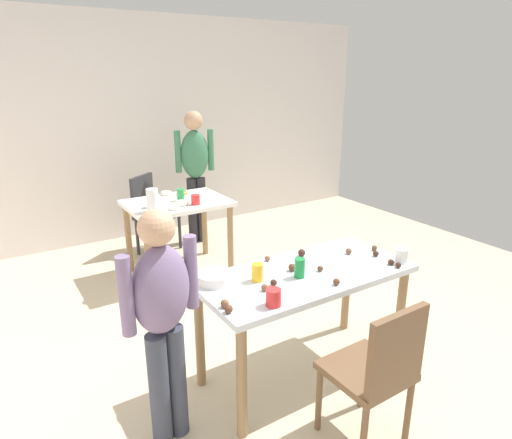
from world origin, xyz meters
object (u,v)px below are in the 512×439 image
soda_can (300,268)px  person_girl_near (163,312)px  chair_far_table (151,209)px  dining_table_near (305,287)px  dining_table_far (178,213)px  mixing_bowl (215,278)px  pitcher_far (153,200)px  chair_near_table (378,368)px  person_adult_far (195,166)px

soda_can → person_girl_near: bearing=-179.0°
chair_far_table → person_girl_near: size_ratio=0.65×
dining_table_near → dining_table_far: (-0.04, 1.96, -0.02)m
mixing_bowl → pitcher_far: (0.19, 1.56, 0.08)m
chair_near_table → pitcher_far: size_ratio=4.06×
dining_table_near → person_adult_far: bearing=79.6°
chair_near_table → chair_far_table: 3.35m
dining_table_far → chair_near_table: (-0.03, -2.65, -0.13)m
dining_table_far → chair_far_table: 0.71m
dining_table_near → dining_table_far: size_ratio=1.42×
person_girl_near → mixing_bowl: (0.42, 0.23, -0.01)m
person_adult_far → soda_can: size_ratio=12.66×
dining_table_near → mixing_bowl: mixing_bowl is taller
chair_near_table → pitcher_far: (-0.29, 2.44, 0.36)m
dining_table_near → person_girl_near: person_girl_near is taller
chair_near_table → soda_can: bearing=90.8°
person_adult_far → soda_can: person_adult_far is taller
dining_table_near → soda_can: soda_can is taller
dining_table_far → mixing_bowl: bearing=-106.0°
dining_table_near → chair_near_table: 0.72m
dining_table_far → pitcher_far: (-0.32, -0.21, 0.23)m
person_girl_near → pitcher_far: 1.90m
person_adult_far → mixing_bowl: (-1.04, -2.47, -0.15)m
dining_table_near → dining_table_far: 1.96m
dining_table_near → pitcher_far: size_ratio=6.45×
chair_near_table → person_adult_far: 3.42m
dining_table_far → chair_far_table: size_ratio=1.12×
dining_table_far → soda_can: soda_can is taller
chair_near_table → pitcher_far: bearing=96.8°
dining_table_far → chair_far_table: chair_far_table is taller
person_adult_far → mixing_bowl: size_ratio=7.13×
pitcher_far → chair_far_table: bearing=72.3°
soda_can → pitcher_far: pitcher_far is taller
person_girl_near → pitcher_far: person_girl_near is taller
dining_table_near → chair_far_table: (-0.07, 2.65, -0.15)m
mixing_bowl → pitcher_far: 1.58m
chair_far_table → soda_can: soda_can is taller
person_adult_far → mixing_bowl: person_adult_far is taller
dining_table_near → dining_table_far: same height
chair_far_table → pitcher_far: bearing=-107.7°
chair_far_table → person_girl_near: 2.86m
chair_near_table → dining_table_far: bearing=89.4°
person_adult_far → pitcher_far: 1.24m
dining_table_near → chair_near_table: chair_near_table is taller
mixing_bowl → pitcher_far: bearing=83.1°
mixing_bowl → soda_can: 0.52m
mixing_bowl → chair_near_table: bearing=-61.3°
dining_table_near → person_adult_far: (0.49, 2.65, 0.28)m
pitcher_far → person_adult_far: bearing=46.8°
person_girl_near → mixing_bowl: 0.48m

